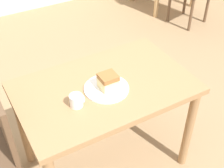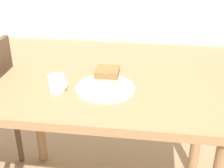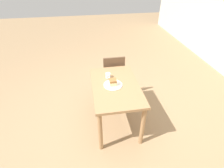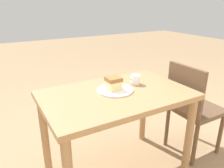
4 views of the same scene
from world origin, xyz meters
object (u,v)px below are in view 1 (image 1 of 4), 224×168
(dining_table_near, at_px, (105,99))
(cake_slice, at_px, (108,81))
(coffee_mug, at_px, (77,100))
(plate, at_px, (106,88))

(dining_table_near, bearing_deg, cake_slice, -87.08)
(dining_table_near, relative_size, coffee_mug, 13.23)
(dining_table_near, height_order, coffee_mug, coffee_mug)
(dining_table_near, xyz_separation_m, coffee_mug, (-0.22, -0.08, 0.15))
(dining_table_near, bearing_deg, plate, -101.63)
(dining_table_near, relative_size, cake_slice, 10.45)
(cake_slice, bearing_deg, coffee_mug, -170.32)
(plate, xyz_separation_m, cake_slice, (0.01, -0.00, 0.05))
(dining_table_near, bearing_deg, coffee_mug, -160.19)
(coffee_mug, bearing_deg, dining_table_near, 19.81)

